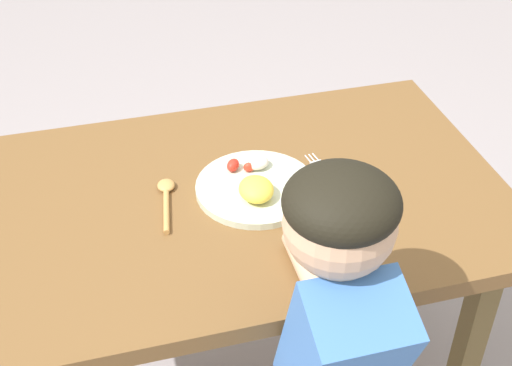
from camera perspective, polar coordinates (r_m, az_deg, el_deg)
name	(u,v)px	position (r m, az deg, el deg)	size (l,w,h in m)	color
dining_table	(222,227)	(1.58, -2.76, -3.59)	(1.25, 0.75, 0.76)	brown
plate	(256,187)	(1.52, 0.01, -0.33)	(0.27, 0.27, 0.06)	beige
fork	(329,178)	(1.58, 5.99, 0.38)	(0.05, 0.20, 0.01)	silver
spoon	(166,196)	(1.52, -7.34, -1.09)	(0.05, 0.18, 0.02)	tan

